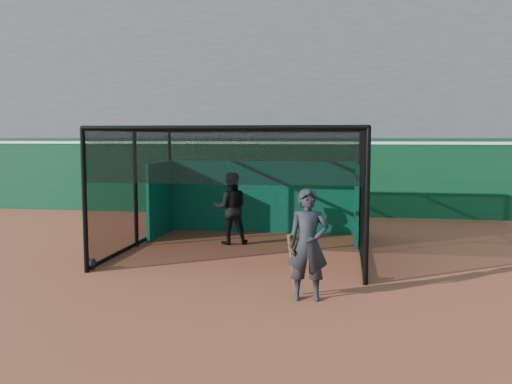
# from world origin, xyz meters

# --- Properties ---
(ground) EXTENTS (120.00, 120.00, 0.00)m
(ground) POSITION_xyz_m (0.00, 0.00, 0.00)
(ground) COLOR brown
(ground) RESTS_ON ground
(outfield_wall) EXTENTS (50.00, 0.50, 2.50)m
(outfield_wall) POSITION_xyz_m (0.00, 8.50, 1.29)
(outfield_wall) COLOR #09321A
(outfield_wall) RESTS_ON ground
(grandstand) EXTENTS (50.00, 7.85, 8.95)m
(grandstand) POSITION_xyz_m (0.00, 12.27, 4.48)
(grandstand) COLOR #4C4C4F
(grandstand) RESTS_ON ground
(batting_cage) EXTENTS (5.24, 5.04, 2.70)m
(batting_cage) POSITION_xyz_m (0.69, 2.77, 1.35)
(batting_cage) COLOR black
(batting_cage) RESTS_ON ground
(batter) EXTENTS (0.98, 0.85, 1.71)m
(batter) POSITION_xyz_m (0.21, 3.43, 0.86)
(batter) COLOR black
(batter) RESTS_ON ground
(on_deck_player) EXTENTS (0.68, 0.49, 1.74)m
(on_deck_player) POSITION_xyz_m (2.34, -0.74, 0.87)
(on_deck_player) COLOR black
(on_deck_player) RESTS_ON ground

